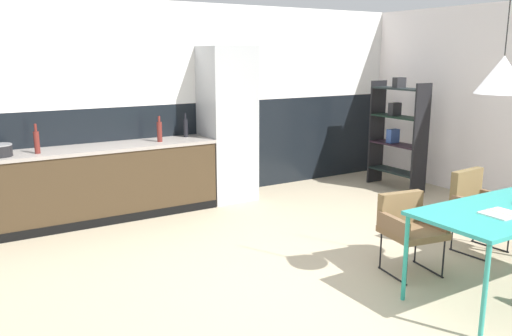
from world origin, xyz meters
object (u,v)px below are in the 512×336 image
Objects in this scene: armchair_by_stool at (408,222)px; bottle_spice_small at (159,131)px; bottle_oil_tall at (37,141)px; armchair_facing_counter at (476,201)px; open_shelf_unit at (397,130)px; refrigerator_column at (227,124)px; pendant_lamp_over_table_near at (503,75)px; open_book at (501,214)px; bottle_vinegar_dark at (186,127)px.

bottle_spice_small is at bearing -58.21° from armchair_by_stool.
armchair_by_stool is at bearing -47.70° from bottle_oil_tall.
armchair_facing_counter is 2.58m from open_shelf_unit.
bottle_oil_tall reaches higher than bottle_spice_small.
refrigerator_column reaches higher than armchair_by_stool.
pendant_lamp_over_table_near is (1.26, -3.75, 0.79)m from bottle_spice_small.
bottle_vinegar_dark is at bearing 102.37° from open_book.
armchair_facing_counter is at bearing -28.23° from open_shelf_unit.
open_book reaches higher than armchair_by_stool.
open_shelf_unit is 1.81× the size of pendant_lamp_over_table_near.
armchair_facing_counter is at bearing -169.14° from armchair_by_stool.
armchair_facing_counter is 1.28m from open_book.
bottle_vinegar_dark is 4.11m from pendant_lamp_over_table_near.
bottle_vinegar_dark is at bearing -66.57° from armchair_by_stool.
pendant_lamp_over_table_near is at bearing -53.94° from bottle_oil_tall.
open_shelf_unit is (3.00, -0.90, -0.15)m from bottle_vinegar_dark.
bottle_vinegar_dark is (-0.79, 3.17, 0.55)m from armchair_by_stool.
bottle_vinegar_dark is 0.19× the size of open_shelf_unit.
armchair_by_stool is 2.29× the size of bottle_vinegar_dark.
bottle_oil_tall is at bearing 126.06° from pendant_lamp_over_table_near.
armchair_by_stool is 0.44× the size of open_shelf_unit.
bottle_vinegar_dark is at bearing 7.13° from bottle_oil_tall.
bottle_spice_small reaches higher than bottle_vinegar_dark.
armchair_facing_counter is at bearing -60.38° from bottle_vinegar_dark.
bottle_oil_tall reaches higher than armchair_facing_counter.
bottle_spice_small is (-1.23, 2.98, 0.56)m from armchair_by_stool.
armchair_by_stool is 4.01m from bottle_oil_tall.
bottle_spice_small is (1.44, 0.05, 0.00)m from bottle_oil_tall.
bottle_spice_small is 0.20× the size of open_shelf_unit.
open_book is 0.16× the size of open_shelf_unit.
open_book is at bearing -53.82° from bottle_oil_tall.
open_shelf_unit reaches higher than armchair_by_stool.
armchair_facing_counter is 0.90× the size of pendant_lamp_over_table_near.
open_shelf_unit is at bearing 55.74° from open_book.
open_book is 0.29× the size of pendant_lamp_over_table_near.
refrigerator_column is 0.57m from bottle_vinegar_dark.
bottle_oil_tall is (-2.43, -0.10, -0.01)m from refrigerator_column.
bottle_spice_small is (-0.44, -0.19, 0.01)m from bottle_vinegar_dark.
refrigerator_column reaches higher than bottle_oil_tall.
pendant_lamp_over_table_near reaches higher than bottle_oil_tall.
bottle_spice_small reaches higher than armchair_facing_counter.
armchair_by_stool is 3.27m from bottle_spice_small.
pendant_lamp_over_table_near is (0.03, -0.77, 1.35)m from armchair_by_stool.
armchair_facing_counter is 2.60× the size of bottle_vinegar_dark.
bottle_oil_tall reaches higher than open_book.
armchair_by_stool is at bearing -67.61° from bottle_spice_small.
bottle_oil_tall is (-2.76, 3.77, 0.27)m from open_book.
bottle_oil_tall is (-2.67, 2.94, 0.56)m from armchair_by_stool.
open_shelf_unit reaches higher than bottle_oil_tall.
bottle_spice_small is at bearing -101.67° from open_shelf_unit.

